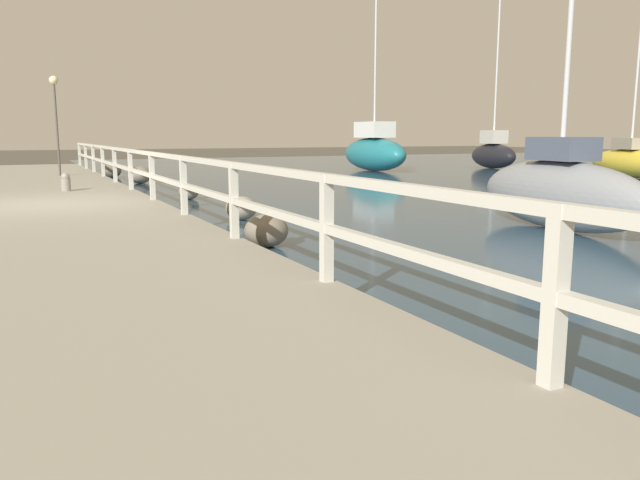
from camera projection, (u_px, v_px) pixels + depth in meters
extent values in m
plane|color=#4C473D|center=(48.00, 219.00, 12.11)|extent=(120.00, 120.00, 0.00)
cube|color=gray|center=(47.00, 212.00, 12.09)|extent=(4.26, 36.00, 0.28)
cube|color=beige|center=(555.00, 297.00, 3.27)|extent=(0.10, 0.10, 0.99)
cube|color=beige|center=(327.00, 228.00, 5.67)|extent=(0.10, 0.10, 0.99)
cube|color=beige|center=(234.00, 200.00, 8.06)|extent=(0.10, 0.10, 0.99)
cube|color=beige|center=(184.00, 185.00, 10.46)|extent=(0.10, 0.10, 0.99)
cube|color=beige|center=(152.00, 176.00, 12.86)|extent=(0.10, 0.10, 0.99)
cube|color=beige|center=(130.00, 169.00, 15.25)|extent=(0.10, 0.10, 0.99)
cube|color=beige|center=(115.00, 165.00, 17.65)|extent=(0.10, 0.10, 0.99)
cube|color=beige|center=(103.00, 161.00, 20.04)|extent=(0.10, 0.10, 0.99)
cube|color=beige|center=(93.00, 158.00, 22.44)|extent=(0.10, 0.10, 0.99)
cube|color=beige|center=(86.00, 156.00, 24.84)|extent=(0.10, 0.10, 0.99)
cube|color=beige|center=(79.00, 154.00, 27.23)|extent=(0.10, 0.10, 0.99)
cube|color=beige|center=(151.00, 154.00, 12.78)|extent=(0.09, 32.50, 0.08)
cube|color=beige|center=(152.00, 176.00, 12.86)|extent=(0.09, 32.50, 0.08)
ellipsoid|color=slate|center=(266.00, 231.00, 9.02)|extent=(0.65, 0.58, 0.49)
ellipsoid|color=slate|center=(189.00, 192.00, 15.68)|extent=(0.51, 0.46, 0.38)
ellipsoid|color=gray|center=(241.00, 208.00, 11.93)|extent=(0.61, 0.55, 0.46)
ellipsoid|color=#666056|center=(112.00, 171.00, 23.77)|extent=(0.69, 0.62, 0.52)
ellipsoid|color=slate|center=(140.00, 175.00, 20.89)|extent=(0.76, 0.68, 0.57)
cylinder|color=gray|center=(66.00, 185.00, 14.95)|extent=(0.22, 0.22, 0.30)
sphere|color=gray|center=(65.00, 177.00, 14.92)|extent=(0.20, 0.20, 0.20)
cylinder|color=#514C47|center=(57.00, 131.00, 20.27)|extent=(0.07, 0.07, 2.92)
sphere|color=beige|center=(54.00, 80.00, 20.01)|extent=(0.28, 0.28, 0.28)
ellipsoid|color=#1E707A|center=(374.00, 154.00, 27.99)|extent=(1.68, 4.83, 1.48)
cube|color=silver|center=(374.00, 130.00, 27.80)|extent=(1.14, 1.89, 0.70)
cylinder|color=silver|center=(375.00, 63.00, 27.32)|extent=(0.09, 0.09, 6.47)
ellipsoid|color=gold|center=(630.00, 163.00, 23.82)|extent=(3.51, 5.86, 1.06)
cube|color=#9E937F|center=(632.00, 144.00, 23.70)|extent=(1.40, 1.78, 0.42)
cylinder|color=silver|center=(638.00, 64.00, 23.21)|extent=(0.09, 0.09, 6.26)
ellipsoid|color=gray|center=(559.00, 195.00, 10.65)|extent=(1.44, 4.18, 1.18)
cube|color=#4C566B|center=(562.00, 149.00, 10.52)|extent=(0.79, 1.21, 0.39)
ellipsoid|color=black|center=(493.00, 156.00, 30.07)|extent=(1.72, 3.62, 1.19)
cube|color=beige|center=(494.00, 137.00, 29.92)|extent=(1.00, 1.35, 0.63)
cylinder|color=silver|center=(497.00, 70.00, 29.40)|extent=(0.09, 0.09, 6.88)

